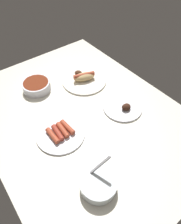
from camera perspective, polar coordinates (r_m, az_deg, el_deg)
name	(u,v)px	position (r cm, az deg, el deg)	size (l,w,h in cm)	color
ground_plane	(81,115)	(100.26, -2.69, -0.95)	(120.00, 90.00, 3.00)	silver
plate_grilled_meat	(123,107)	(102.18, 9.48, 1.44)	(20.18, 20.18, 4.13)	white
plate_sausages	(60,133)	(91.38, -8.75, -6.01)	(22.69, 22.69, 3.39)	white
plate_hotdog_assembled	(84,79)	(116.55, -1.93, 9.71)	(25.93, 25.93, 5.61)	white
bowl_coleslaw	(98,183)	(77.05, 2.29, -20.07)	(14.20, 14.20, 15.28)	silver
bowl_chili	(36,85)	(114.10, -15.48, 7.47)	(15.40, 15.40, 5.05)	white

